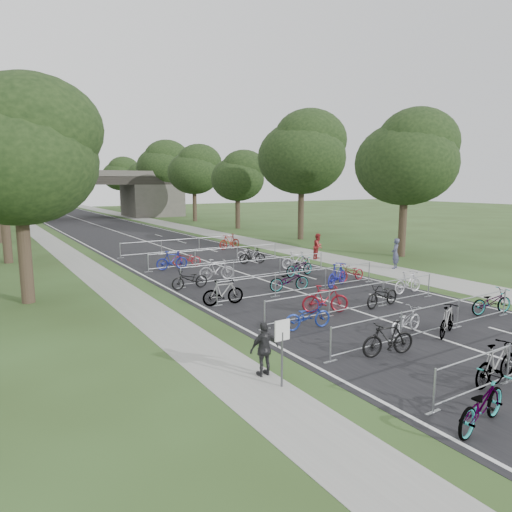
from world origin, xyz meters
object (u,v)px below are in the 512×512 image
(overpass_bridge, at_px, (76,195))
(bike_0, at_px, (481,404))
(pedestrian_b, at_px, (318,246))
(pedestrian_c, at_px, (264,349))
(pedestrian_a, at_px, (395,254))
(park_sign, at_px, (282,341))
(bike_1, at_px, (496,364))

(overpass_bridge, height_order, bike_0, overpass_bridge)
(pedestrian_b, distance_m, pedestrian_c, 20.01)
(bike_0, bearing_deg, overpass_bridge, -13.58)
(pedestrian_a, bearing_deg, pedestrian_c, 2.24)
(pedestrian_c, bearing_deg, overpass_bridge, -94.95)
(pedestrian_a, height_order, pedestrian_c, pedestrian_a)
(bike_0, xyz_separation_m, pedestrian_a, (13.12, 13.89, 0.39))
(pedestrian_a, bearing_deg, park_sign, 4.49)
(overpass_bridge, distance_m, pedestrian_c, 61.60)
(pedestrian_b, height_order, pedestrian_c, pedestrian_b)
(overpass_bridge, bearing_deg, park_sign, -96.26)
(overpass_bridge, distance_m, park_sign, 62.41)
(bike_0, xyz_separation_m, pedestrian_b, (11.36, 19.23, 0.34))
(park_sign, bearing_deg, pedestrian_a, 32.43)
(overpass_bridge, height_order, park_sign, overpass_bridge)
(overpass_bridge, relative_size, pedestrian_a, 16.42)
(park_sign, distance_m, pedestrian_c, 0.98)
(pedestrian_a, relative_size, pedestrian_b, 1.05)
(overpass_bridge, distance_m, pedestrian_a, 52.88)
(bike_1, xyz_separation_m, pedestrian_a, (10.73, 12.82, 0.36))
(pedestrian_c, bearing_deg, pedestrian_a, -148.43)
(park_sign, distance_m, bike_1, 5.73)
(park_sign, height_order, bike_1, park_sign)
(overpass_bridge, relative_size, bike_1, 16.02)
(pedestrian_a, bearing_deg, bike_0, 18.68)
(park_sign, bearing_deg, pedestrian_b, 47.75)
(pedestrian_c, bearing_deg, park_sign, 91.39)
(pedestrian_a, bearing_deg, pedestrian_b, -99.69)
(bike_0, height_order, bike_1, bike_1)
(overpass_bridge, relative_size, pedestrian_c, 20.23)
(pedestrian_b, bearing_deg, bike_0, -146.76)
(pedestrian_a, xyz_separation_m, pedestrian_b, (-1.76, 5.34, -0.05))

